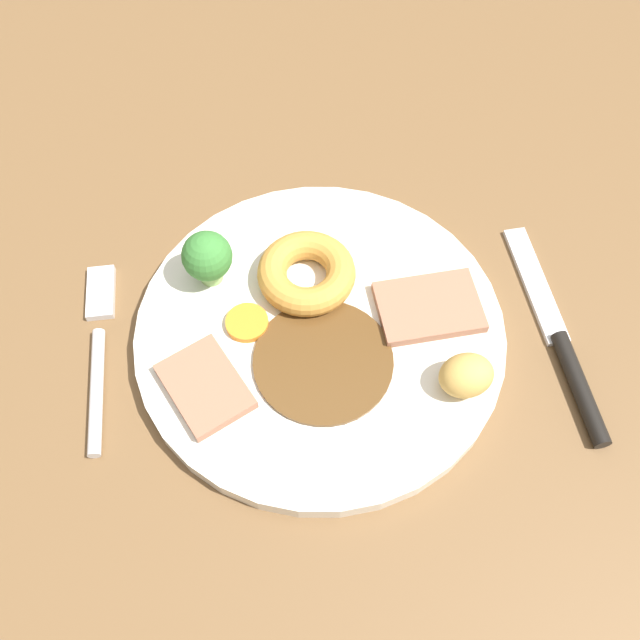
{
  "coord_description": "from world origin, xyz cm",
  "views": [
    {
      "loc": [
        0.56,
        -25.51,
        47.66
      ],
      "look_at": [
        2.91,
        -0.71,
        6.0
      ],
      "focal_mm": 38.99,
      "sensor_mm": 36.0,
      "label": 1
    }
  ],
  "objects": [
    {
      "name": "meat_slice_under",
      "position": [
        -5.23,
        -4.79,
        5.4
      ],
      "size": [
        7.0,
        7.7,
        0.8
      ],
      "primitive_type": "cube",
      "rotation": [
        0.0,
        0.0,
        2.06
      ],
      "color": "#9E664C",
      "rests_on": "dinner_plate"
    },
    {
      "name": "meat_slice_main",
      "position": [
        10.83,
        0.04,
        5.4
      ],
      "size": [
        7.73,
        5.75,
        0.8
      ],
      "primitive_type": "cube",
      "rotation": [
        0.0,
        0.0,
        0.09
      ],
      "color": "#9E664C",
      "rests_on": "dinner_plate"
    },
    {
      "name": "knife",
      "position": [
        20.1,
        -3.44,
        4.05
      ],
      "size": [
        2.93,
        18.56,
        1.2
      ],
      "rotation": [
        0.0,
        0.0,
        1.65
      ],
      "color": "black",
      "rests_on": "dining_table"
    },
    {
      "name": "gravy_pool",
      "position": [
        2.87,
        -3.48,
        5.15
      ],
      "size": [
        9.75,
        9.75,
        0.3
      ],
      "primitive_type": "cylinder",
      "color": "#563819",
      "rests_on": "dinner_plate"
    },
    {
      "name": "broccoli_floret",
      "position": [
        -4.68,
        4.32,
        7.54
      ],
      "size": [
        3.65,
        3.65,
        4.52
      ],
      "color": "#8CB766",
      "rests_on": "dinner_plate"
    },
    {
      "name": "yorkshire_pudding",
      "position": [
        2.3,
        3.32,
        6.08
      ],
      "size": [
        7.21,
        7.21,
        2.17
      ],
      "primitive_type": "torus",
      "color": "#C68938",
      "rests_on": "dinner_plate"
    },
    {
      "name": "carrot_coin_front",
      "position": [
        -2.23,
        -0.12,
        5.26
      ],
      "size": [
        3.06,
        3.06,
        0.52
      ],
      "primitive_type": "cylinder",
      "color": "orange",
      "rests_on": "dinner_plate"
    },
    {
      "name": "dinner_plate",
      "position": [
        2.91,
        -0.71,
        4.3
      ],
      "size": [
        26.42,
        26.42,
        1.4
      ],
      "primitive_type": "cylinder",
      "color": "silver",
      "rests_on": "dining_table"
    },
    {
      "name": "fork",
      "position": [
        -13.01,
        -0.34,
        3.99
      ],
      "size": [
        2.16,
        15.29,
        0.9
      ],
      "rotation": [
        0.0,
        0.0,
        1.61
      ],
      "color": "silver",
      "rests_on": "dining_table"
    },
    {
      "name": "dining_table",
      "position": [
        0.0,
        0.0,
        1.8
      ],
      "size": [
        120.0,
        84.0,
        3.6
      ],
      "primitive_type": "cube",
      "color": "brown",
      "rests_on": "ground"
    },
    {
      "name": "roast_potato_left",
      "position": [
        12.12,
        -6.12,
        6.43
      ],
      "size": [
        4.22,
        3.67,
        2.85
      ],
      "primitive_type": "ellipsoid",
      "rotation": [
        0.0,
        0.0,
        0.18
      ],
      "color": "tan",
      "rests_on": "dinner_plate"
    }
  ]
}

